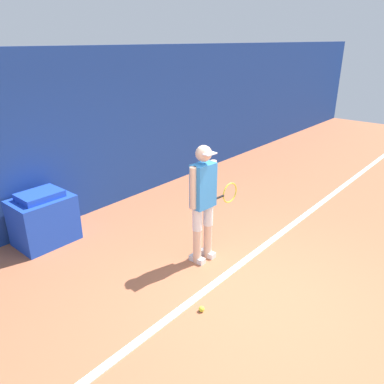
{
  "coord_description": "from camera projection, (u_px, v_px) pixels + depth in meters",
  "views": [
    {
      "loc": [
        -3.32,
        -1.86,
        2.99
      ],
      "look_at": [
        0.34,
        1.29,
        1.01
      ],
      "focal_mm": 35.0,
      "sensor_mm": 36.0,
      "label": 1
    }
  ],
  "objects": [
    {
      "name": "tennis_ball",
      "position": [
        201.0,
        309.0,
        4.42
      ],
      "size": [
        0.07,
        0.07,
        0.07
      ],
      "color": "#D1E533",
      "rests_on": "ground_plane"
    },
    {
      "name": "covered_chair",
      "position": [
        44.0,
        219.0,
        5.81
      ],
      "size": [
        0.88,
        0.66,
        0.85
      ],
      "color": "blue",
      "rests_on": "ground_plane"
    },
    {
      "name": "back_wall",
      "position": [
        69.0,
        138.0,
        6.28
      ],
      "size": [
        24.0,
        0.1,
        2.89
      ],
      "color": "navy",
      "rests_on": "ground_plane"
    },
    {
      "name": "tennis_player",
      "position": [
        204.0,
        199.0,
        5.13
      ],
      "size": [
        0.98,
        0.29,
        1.71
      ],
      "rotation": [
        0.0,
        0.0,
        -0.08
      ],
      "color": "beige",
      "rests_on": "ground_plane"
    },
    {
      "name": "court_baseline",
      "position": [
        216.0,
        283.0,
        4.94
      ],
      "size": [
        21.6,
        0.1,
        0.01
      ],
      "color": "white",
      "rests_on": "ground_plane"
    },
    {
      "name": "ground_plane",
      "position": [
        253.0,
        302.0,
        4.59
      ],
      "size": [
        24.0,
        24.0,
        0.0
      ],
      "primitive_type": "plane",
      "color": "#B76642"
    }
  ]
}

